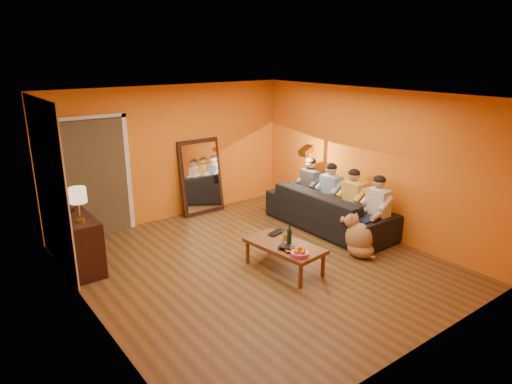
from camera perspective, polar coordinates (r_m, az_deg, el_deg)
room_shell at (r=7.04m, az=-1.64°, el=1.58°), size 5.00×5.50×2.60m
white_accent at (r=7.31m, az=-24.36°, el=0.61°), size 0.02×1.90×2.58m
doorway_recess at (r=8.63m, az=-19.51°, el=1.79°), size 1.06×0.30×2.10m
door_jamb_left at (r=8.37m, az=-22.94°, el=0.96°), size 0.08×0.06×2.20m
door_jamb_right at (r=8.69m, az=-15.70°, el=2.26°), size 0.08×0.06×2.20m
door_header at (r=8.31m, az=-19.98°, el=8.75°), size 1.22×0.06×0.08m
mirror_frame at (r=9.31m, az=-6.91°, el=1.91°), size 0.92×0.27×1.51m
mirror_glass at (r=9.28m, az=-6.79°, el=1.85°), size 0.78×0.21×1.35m
sideboard at (r=7.46m, az=-21.35°, el=-5.86°), size 0.44×1.18×0.85m
table_lamp at (r=6.95m, az=-21.26°, el=-1.50°), size 0.24×0.24×0.51m
sofa at (r=8.61m, az=9.12°, el=-2.14°), size 2.57×1.00×0.75m
coffee_table at (r=7.00m, az=3.54°, el=-8.08°), size 0.75×1.28×0.42m
floor_lamp at (r=9.01m, az=6.73°, el=1.13°), size 0.33×0.28×1.44m
dog at (r=7.58m, az=12.75°, el=-5.26°), size 0.42×0.62×0.71m
person_far_left at (r=8.02m, az=14.96°, el=-2.22°), size 0.70×0.44×1.22m
person_mid_left at (r=8.35m, az=12.02°, el=-1.24°), size 0.70×0.44×1.22m
person_mid_right at (r=8.70m, az=9.32°, el=-0.33°), size 0.70×0.44×1.22m
person_far_right at (r=9.07m, az=6.83°, el=0.50°), size 0.70×0.44×1.22m
fruit_bowl at (r=6.51m, az=5.49°, el=-7.33°), size 0.26×0.26×0.16m
wine_bottle at (r=6.85m, az=4.19°, el=-5.35°), size 0.07×0.07×0.31m
tumbler at (r=7.05m, az=3.69°, el=-5.61°), size 0.12×0.12×0.09m
laptop at (r=7.26m, az=2.87°, el=-5.18°), size 0.37×0.29×0.03m
book_lower at (r=6.66m, az=3.51°, el=-7.35°), size 0.23×0.26×0.02m
book_mid at (r=6.67m, az=3.52°, el=-7.15°), size 0.24×0.27×0.02m
book_upper at (r=6.64m, az=3.57°, el=-7.08°), size 0.24×0.27×0.02m
vase at (r=7.51m, az=-22.31°, el=-1.60°), size 0.17×0.17×0.18m
flowers at (r=7.45m, az=-22.51°, el=0.04°), size 0.17×0.17×0.39m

